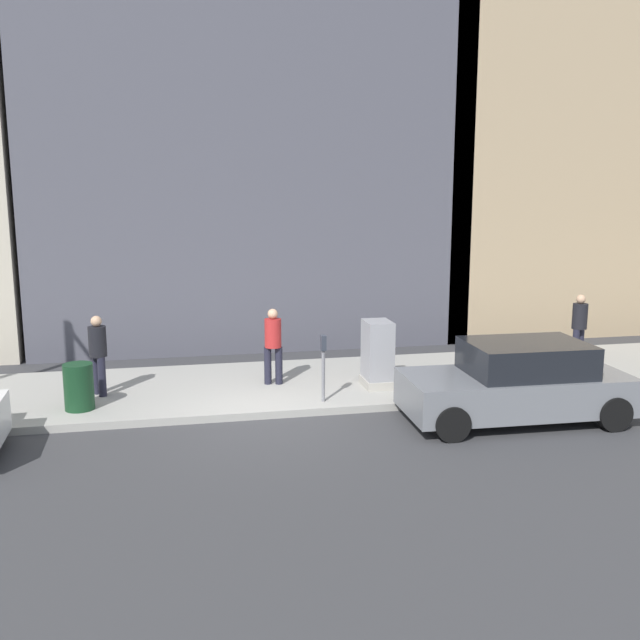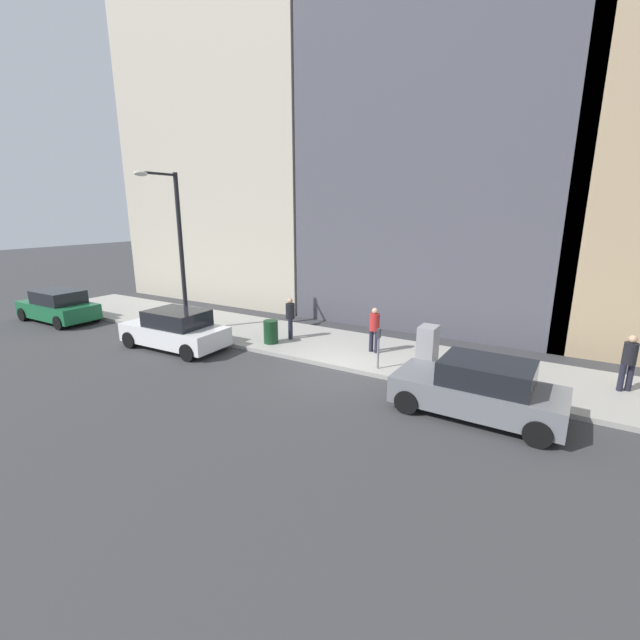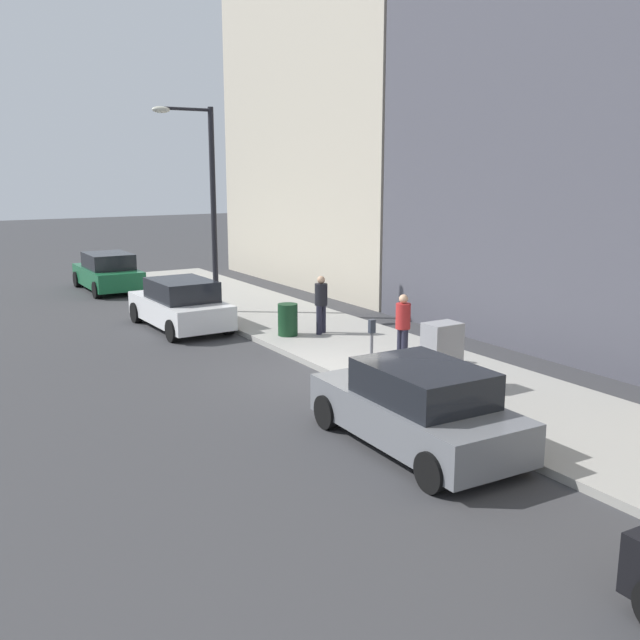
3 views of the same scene
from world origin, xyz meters
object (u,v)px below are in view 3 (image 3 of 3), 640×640
Objects in this scene: parking_meter at (372,343)px; utility_box at (442,357)px; parked_car_white at (180,305)px; pedestrian_midblock at (403,324)px; parked_car_grey at (417,408)px; trash_bin at (288,320)px; pedestrian_far_corner at (321,301)px; parked_car_green at (108,272)px; streetlamp at (205,193)px.

parking_meter is 0.94× the size of utility_box.
pedestrian_midblock is at bearing -67.68° from parked_car_white.
pedestrian_midblock is at bearing 56.49° from parked_car_grey.
utility_box is 6.09m from trash_bin.
parking_meter reaches higher than trash_bin.
pedestrian_far_corner is (2.96, -3.32, 0.35)m from parked_car_white.
utility_box is (2.32, 2.07, 0.11)m from parked_car_grey.
parked_car_grey is 8.35m from pedestrian_far_corner.
trash_bin is at bearing 93.77° from utility_box.
pedestrian_far_corner reaches higher than trash_bin.
trash_bin is 1.08m from pedestrian_far_corner.
parked_car_white is at bearing 105.01° from utility_box.
parking_meter is at bearing 129.97° from pedestrian_midblock.
streetlamp is (1.44, -6.84, 3.28)m from parked_car_green.
pedestrian_far_corner is at bearing 71.52° from parked_car_grey.
pedestrian_midblock is (0.63, 2.16, 0.24)m from utility_box.
parked_car_green is at bearing 23.36° from pedestrian_midblock.
streetlamp is at bearing -101.13° from pedestrian_far_corner.
utility_box reaches higher than parked_car_white.
parked_car_green is 17.36m from utility_box.
pedestrian_midblock is (1.48, 0.80, 0.11)m from parking_meter.
streetlamp is 5.64m from pedestrian_far_corner.
pedestrian_far_corner reaches higher than parked_car_green.
streetlamp is 3.92× the size of pedestrian_far_corner.
trash_bin is (-0.40, 6.07, -0.25)m from utility_box.
parked_car_white is 2.56× the size of pedestrian_far_corner.
parked_car_white is at bearing 101.62° from parking_meter.
parking_meter is 9.48m from streetlamp.
parked_car_white is 9.43m from utility_box.
trash_bin is 4.08m from pedestrian_midblock.
utility_box is 1.59× the size of trash_bin.
streetlamp is at bearing 23.13° from pedestrian_midblock.
pedestrian_midblock reaches higher than trash_bin.
utility_box is 2.26m from pedestrian_midblock.
parking_meter is (1.59, -7.74, 0.24)m from parked_car_white.
parked_car_white is at bearing 35.61° from pedestrian_midblock.
pedestrian_far_corner is at bearing 72.78° from parking_meter.
trash_bin is at bearing -57.60° from parked_car_white.
parked_car_white is 2.97× the size of utility_box.
parked_car_green is at bearing 98.15° from utility_box.
parked_car_green is 4.67× the size of trash_bin.
streetlamp is 7.22× the size of trash_bin.
parked_car_white is 3.15× the size of parking_meter.
parked_car_green is 2.53× the size of pedestrian_midblock.
pedestrian_far_corner reaches higher than parked_car_white.
trash_bin is at bearing 78.14° from parked_car_grey.
trash_bin is (2.04, -3.03, -0.14)m from parked_car_white.
pedestrian_midblock is at bearing 73.68° from utility_box.
parked_car_grey is at bearing -103.26° from trash_bin.
streetlamp is at bearing 95.62° from utility_box.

